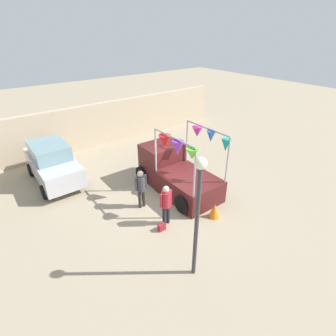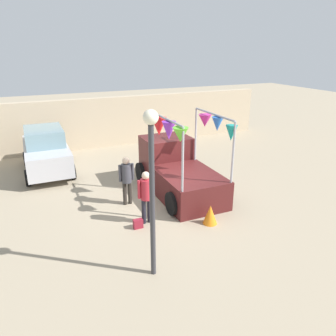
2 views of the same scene
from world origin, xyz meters
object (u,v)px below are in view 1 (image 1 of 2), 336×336
(parked_car, at_px, (53,163))
(person_customer, at_px, (166,202))
(vendor_truck, at_px, (174,170))
(handbag, at_px, (162,227))
(street_lamp, at_px, (198,204))
(folded_kite_bundle_tangerine, at_px, (215,211))
(person_vendor, at_px, (141,186))

(parked_car, bearing_deg, person_customer, -67.78)
(vendor_truck, height_order, handbag, vendor_truck)
(parked_car, height_order, street_lamp, street_lamp)
(folded_kite_bundle_tangerine, bearing_deg, handbag, 163.26)
(folded_kite_bundle_tangerine, bearing_deg, vendor_truck, 87.10)
(person_customer, relative_size, folded_kite_bundle_tangerine, 2.78)
(vendor_truck, distance_m, handbag, 3.14)
(vendor_truck, xyz_separation_m, person_vendor, (-2.04, -0.43, 0.16))
(handbag, relative_size, street_lamp, 0.07)
(person_customer, distance_m, street_lamp, 2.87)
(parked_car, height_order, person_vendor, parked_car)
(parked_car, distance_m, person_vendor, 4.88)
(vendor_truck, relative_size, person_customer, 2.46)
(vendor_truck, xyz_separation_m, handbag, (-2.23, -2.09, -0.72))
(handbag, bearing_deg, parked_car, 108.60)
(parked_car, distance_m, street_lamp, 8.46)
(person_customer, bearing_deg, handbag, -150.26)
(street_lamp, bearing_deg, vendor_truck, 58.60)
(person_vendor, bearing_deg, handbag, -96.56)
(parked_car, relative_size, person_customer, 2.39)
(vendor_truck, distance_m, parked_car, 5.78)
(person_customer, height_order, street_lamp, street_lamp)
(handbag, bearing_deg, person_vendor, 83.44)
(vendor_truck, distance_m, person_customer, 2.67)
(parked_car, xyz_separation_m, street_lamp, (1.69, -8.13, 1.62))
(folded_kite_bundle_tangerine, bearing_deg, person_vendor, 129.73)
(parked_car, xyz_separation_m, folded_kite_bundle_tangerine, (4.12, -6.64, -0.64))
(person_vendor, bearing_deg, street_lamp, -97.95)
(vendor_truck, relative_size, parked_car, 1.03)
(person_customer, bearing_deg, person_vendor, 96.21)
(parked_car, bearing_deg, folded_kite_bundle_tangerine, -58.19)
(person_customer, bearing_deg, parked_car, 112.22)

